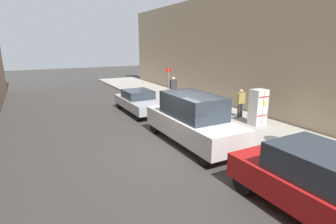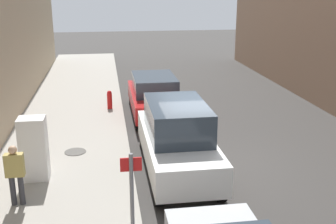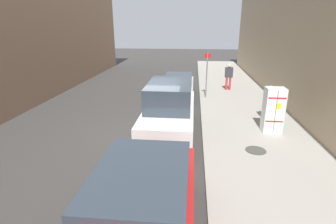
# 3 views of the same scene
# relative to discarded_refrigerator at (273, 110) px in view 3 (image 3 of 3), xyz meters

# --- Properties ---
(ground_plane) EXTENTS (80.00, 80.00, 0.00)m
(ground_plane) POSITION_rel_discarded_refrigerator_xyz_m (4.98, 0.47, -1.07)
(ground_plane) COLOR #383533
(sidewalk_slab) EXTENTS (4.30, 44.00, 0.17)m
(sidewalk_slab) POSITION_rel_discarded_refrigerator_xyz_m (0.62, 0.47, -0.99)
(sidewalk_slab) COLOR #9E998E
(sidewalk_slab) RESTS_ON ground
(discarded_refrigerator) EXTENTS (0.74, 0.62, 1.81)m
(discarded_refrigerator) POSITION_rel_discarded_refrigerator_xyz_m (0.00, 0.00, 0.00)
(discarded_refrigerator) COLOR white
(discarded_refrigerator) RESTS_ON sidewalk_slab
(manhole_cover) EXTENTS (0.70, 0.70, 0.02)m
(manhole_cover) POSITION_rel_discarded_refrigerator_xyz_m (0.97, 1.82, -0.90)
(manhole_cover) COLOR #47443F
(manhole_cover) RESTS_ON sidewalk_slab
(street_sign_post) EXTENTS (0.36, 0.07, 2.66)m
(street_sign_post) POSITION_rel_discarded_refrigerator_xyz_m (2.43, -4.99, 0.58)
(street_sign_post) COLOR slate
(street_sign_post) RESTS_ON sidewalk_slab
(pedestrian_walking_far) EXTENTS (0.50, 0.23, 1.72)m
(pedestrian_walking_far) POSITION_rel_discarded_refrigerator_xyz_m (0.89, -7.08, 0.10)
(pedestrian_walking_far) COLOR #B73338
(pedestrian_walking_far) RESTS_ON sidewalk_slab
(pedestrian_standing_near) EXTENTS (0.46, 0.22, 1.58)m
(pedestrian_standing_near) POSITION_rel_discarded_refrigerator_xyz_m (-0.23, -1.47, -0.01)
(pedestrian_standing_near) COLOR #333338
(pedestrian_standing_near) RESTS_ON sidewalk_slab
(parked_sedan_silver) EXTENTS (1.82, 4.38, 1.37)m
(parked_sedan_silver) POSITION_rel_discarded_refrigerator_xyz_m (4.10, -5.73, -0.36)
(parked_sedan_silver) COLOR silver
(parked_sedan_silver) RESTS_ON ground
(parked_van_white) EXTENTS (1.92, 5.17, 2.14)m
(parked_van_white) POSITION_rel_discarded_refrigerator_xyz_m (4.10, 0.25, -0.01)
(parked_van_white) COLOR silver
(parked_van_white) RESTS_ON ground
(parked_suv_red) EXTENTS (1.99, 4.81, 1.75)m
(parked_suv_red) POSITION_rel_discarded_refrigerator_xyz_m (4.10, 6.04, -0.17)
(parked_suv_red) COLOR red
(parked_suv_red) RESTS_ON ground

